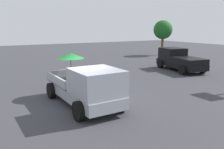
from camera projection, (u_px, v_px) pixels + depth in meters
ground_plane at (83, 104)px, 11.11m from camera, size 80.00×80.00×0.00m
pickup_truck_main at (86, 86)px, 10.60m from camera, size 5.09×2.34×2.27m
pickup_truck_red at (179, 60)px, 19.68m from camera, size 5.05×2.84×1.80m
tree_by_lot at (163, 30)px, 29.93m from camera, size 2.42×2.42×4.47m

